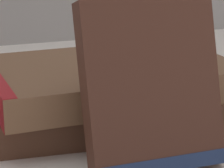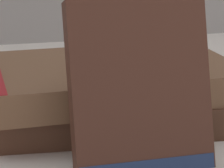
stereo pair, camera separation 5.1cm
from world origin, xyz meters
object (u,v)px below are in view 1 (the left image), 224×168
at_px(book_flat_bottom, 107,101).
at_px(pocket_watch, 165,60).
at_px(book_leaning_front, 152,92).
at_px(book_flat_top, 104,77).

height_order(book_flat_bottom, pocket_watch, pocket_watch).
bearing_deg(book_flat_bottom, pocket_watch, -28.23).
relative_size(book_flat_bottom, pocket_watch, 4.38).
bearing_deg(book_leaning_front, pocket_watch, 58.51).
distance_m(book_flat_top, book_leaning_front, 0.11).
bearing_deg(book_flat_top, book_leaning_front, -91.13).
distance_m(book_flat_bottom, book_leaning_front, 0.13).
bearing_deg(book_flat_top, book_flat_bottom, 57.24).
bearing_deg(pocket_watch, book_flat_bottom, 146.63).
xyz_separation_m(book_flat_bottom, pocket_watch, (0.05, -0.03, 0.05)).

